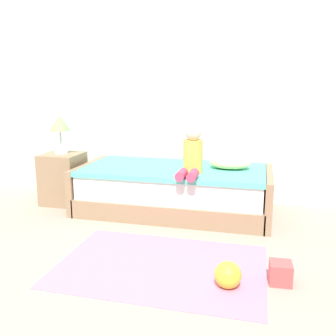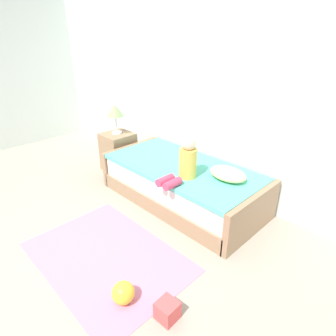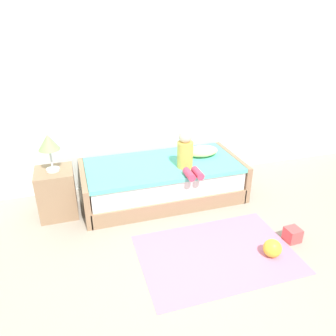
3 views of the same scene
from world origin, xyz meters
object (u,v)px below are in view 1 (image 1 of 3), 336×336
object	(u,v)px
nightstand	(63,178)
pillow	(230,163)
toy_ball	(228,275)
child_figure	(192,154)
table_lamp	(60,125)
bed	(173,190)
toy_block	(280,273)

from	to	relation	value
nightstand	pillow	distance (m)	1.98
toy_ball	child_figure	bearing A→B (deg)	111.41
pillow	child_figure	bearing A→B (deg)	-137.40
child_figure	toy_ball	size ratio (longest dim) A/B	2.70
toy_ball	table_lamp	bearing A→B (deg)	144.88
pillow	toy_ball	xyz separation A→B (m)	(0.14, -1.59, -0.47)
bed	table_lamp	distance (m)	1.52
pillow	toy_block	xyz separation A→B (m)	(0.50, -1.44, -0.49)
bed	table_lamp	xyz separation A→B (m)	(-1.35, -0.02, 0.69)
child_figure	pillow	size ratio (longest dim) A/B	1.16
nightstand	toy_block	distance (m)	2.79
pillow	toy_ball	distance (m)	1.66
bed	toy_ball	bearing A→B (deg)	-63.55
bed	nightstand	distance (m)	1.35
child_figure	nightstand	bearing A→B (deg)	172.50
nightstand	table_lamp	distance (m)	0.64
child_figure	pillow	world-z (taller)	child_figure
nightstand	toy_ball	xyz separation A→B (m)	(2.09, -1.47, -0.21)
bed	child_figure	world-z (taller)	child_figure
bed	nightstand	bearing A→B (deg)	-179.23
table_lamp	nightstand	bearing A→B (deg)	0.00
nightstand	bed	bearing A→B (deg)	0.77
child_figure	toy_block	xyz separation A→B (m)	(0.85, -1.11, -0.63)
nightstand	table_lamp	size ratio (longest dim) A/B	1.33
bed	nightstand	size ratio (longest dim) A/B	3.52
child_figure	toy_ball	bearing A→B (deg)	-68.59
nightstand	toy_block	size ratio (longest dim) A/B	3.85
toy_ball	toy_block	size ratio (longest dim) A/B	1.21
nightstand	child_figure	size ratio (longest dim) A/B	1.18
table_lamp	pillow	size ratio (longest dim) A/B	1.02
nightstand	pillow	bearing A→B (deg)	3.46
pillow	toy_block	distance (m)	1.60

